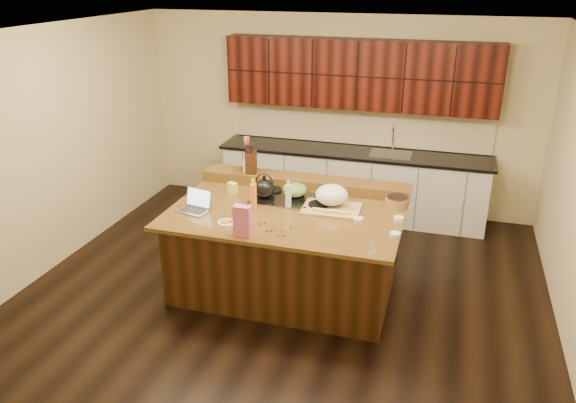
% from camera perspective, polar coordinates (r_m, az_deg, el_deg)
% --- Properties ---
extents(room, '(5.52, 5.02, 2.72)m').
position_cam_1_polar(room, '(5.65, -0.15, 3.09)').
color(room, black).
rests_on(room, ground).
extents(island, '(2.40, 1.60, 0.92)m').
position_cam_1_polar(island, '(6.00, -0.14, -4.90)').
color(island, black).
rests_on(island, ground).
extents(back_ledge, '(2.40, 0.30, 0.12)m').
position_cam_1_polar(back_ledge, '(6.41, 1.67, 1.97)').
color(back_ledge, black).
rests_on(back_ledge, island).
extents(cooktop, '(0.92, 0.52, 0.05)m').
position_cam_1_polar(cooktop, '(6.07, 0.68, 0.30)').
color(cooktop, gray).
rests_on(cooktop, island).
extents(back_counter, '(3.70, 0.66, 2.40)m').
position_cam_1_polar(back_counter, '(7.76, 6.79, 5.55)').
color(back_counter, silver).
rests_on(back_counter, ground).
extents(kettle, '(0.29, 0.29, 0.20)m').
position_cam_1_polar(kettle, '(5.99, -2.42, 1.32)').
color(kettle, black).
rests_on(kettle, cooktop).
extents(green_bowl, '(0.31, 0.31, 0.15)m').
position_cam_1_polar(green_bowl, '(6.03, 0.68, 1.21)').
color(green_bowl, '#52752E').
rests_on(green_bowl, cooktop).
extents(laptop, '(0.35, 0.30, 0.22)m').
position_cam_1_polar(laptop, '(5.88, -9.33, -0.32)').
color(laptop, '#B7B7BC').
rests_on(laptop, island).
extents(oil_bottle, '(0.09, 0.09, 0.27)m').
position_cam_1_polar(oil_bottle, '(5.83, -3.54, 0.58)').
color(oil_bottle, orange).
rests_on(oil_bottle, island).
extents(vinegar_bottle, '(0.08, 0.08, 0.25)m').
position_cam_1_polar(vinegar_bottle, '(5.83, 0.02, 0.52)').
color(vinegar_bottle, silver).
rests_on(vinegar_bottle, island).
extents(wooden_tray, '(0.61, 0.48, 0.24)m').
position_cam_1_polar(wooden_tray, '(5.86, 4.45, 0.35)').
color(wooden_tray, tan).
rests_on(wooden_tray, island).
extents(ramekin_a, '(0.12, 0.12, 0.04)m').
position_cam_1_polar(ramekin_a, '(5.32, 10.82, -3.36)').
color(ramekin_a, white).
rests_on(ramekin_a, island).
extents(ramekin_b, '(0.12, 0.12, 0.04)m').
position_cam_1_polar(ramekin_b, '(5.58, 7.17, -1.87)').
color(ramekin_b, white).
rests_on(ramekin_b, island).
extents(ramekin_c, '(0.13, 0.13, 0.04)m').
position_cam_1_polar(ramekin_c, '(5.66, 11.18, -1.76)').
color(ramekin_c, white).
rests_on(ramekin_c, island).
extents(strainer_bowl, '(0.30, 0.30, 0.09)m').
position_cam_1_polar(strainer_bowl, '(5.99, 11.00, -0.11)').
color(strainer_bowl, '#996B3F').
rests_on(strainer_bowl, island).
extents(kitchen_timer, '(0.09, 0.09, 0.07)m').
position_cam_1_polar(kitchen_timer, '(5.04, 8.58, -4.60)').
color(kitchen_timer, silver).
rests_on(kitchen_timer, island).
extents(pink_bag, '(0.16, 0.09, 0.30)m').
position_cam_1_polar(pink_bag, '(5.22, -4.65, -1.98)').
color(pink_bag, '#D1627E').
rests_on(pink_bag, island).
extents(candy_plate, '(0.20, 0.20, 0.01)m').
position_cam_1_polar(candy_plate, '(5.55, -6.26, -2.13)').
color(candy_plate, white).
rests_on(candy_plate, island).
extents(package_box, '(0.12, 0.10, 0.14)m').
position_cam_1_polar(package_box, '(6.22, -5.68, 1.30)').
color(package_box, '#E7E151').
rests_on(package_box, island).
extents(utensil_crock, '(0.14, 0.14, 0.14)m').
position_cam_1_polar(utensil_crock, '(6.56, -4.07, 3.63)').
color(utensil_crock, white).
rests_on(utensil_crock, back_ledge).
extents(knife_block, '(0.17, 0.23, 0.25)m').
position_cam_1_polar(knife_block, '(6.53, -3.77, 4.04)').
color(knife_block, black).
rests_on(knife_block, back_ledge).
extents(gumdrop_0, '(0.02, 0.02, 0.02)m').
position_cam_1_polar(gumdrop_0, '(5.50, -2.36, -2.21)').
color(gumdrop_0, red).
rests_on(gumdrop_0, island).
extents(gumdrop_1, '(0.02, 0.02, 0.02)m').
position_cam_1_polar(gumdrop_1, '(5.37, -2.15, -2.87)').
color(gumdrop_1, '#198C26').
rests_on(gumdrop_1, island).
extents(gumdrop_2, '(0.02, 0.02, 0.02)m').
position_cam_1_polar(gumdrop_2, '(5.50, -2.82, -2.26)').
color(gumdrop_2, red).
rests_on(gumdrop_2, island).
extents(gumdrop_3, '(0.02, 0.02, 0.02)m').
position_cam_1_polar(gumdrop_3, '(5.36, -1.36, -2.90)').
color(gumdrop_3, '#198C26').
rests_on(gumdrop_3, island).
extents(gumdrop_4, '(0.02, 0.02, 0.02)m').
position_cam_1_polar(gumdrop_4, '(5.24, -0.46, -3.51)').
color(gumdrop_4, red).
rests_on(gumdrop_4, island).
extents(gumdrop_5, '(0.02, 0.02, 0.02)m').
position_cam_1_polar(gumdrop_5, '(5.24, -1.02, -3.52)').
color(gumdrop_5, '#198C26').
rests_on(gumdrop_5, island).
extents(gumdrop_6, '(0.02, 0.02, 0.02)m').
position_cam_1_polar(gumdrop_6, '(5.33, -2.13, -3.04)').
color(gumdrop_6, red).
rests_on(gumdrop_6, island).
extents(gumdrop_7, '(0.02, 0.02, 0.02)m').
position_cam_1_polar(gumdrop_7, '(5.41, 0.28, -2.62)').
color(gumdrop_7, '#198C26').
rests_on(gumdrop_7, island).
extents(gumdrop_8, '(0.02, 0.02, 0.02)m').
position_cam_1_polar(gumdrop_8, '(5.33, -0.65, -3.06)').
color(gumdrop_8, red).
rests_on(gumdrop_8, island).
extents(gumdrop_9, '(0.02, 0.02, 0.02)m').
position_cam_1_polar(gumdrop_9, '(5.44, -4.11, -2.54)').
color(gumdrop_9, '#198C26').
rests_on(gumdrop_9, island).
extents(gumdrop_10, '(0.02, 0.02, 0.02)m').
position_cam_1_polar(gumdrop_10, '(5.35, -1.76, -2.97)').
color(gumdrop_10, red).
rests_on(gumdrop_10, island).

